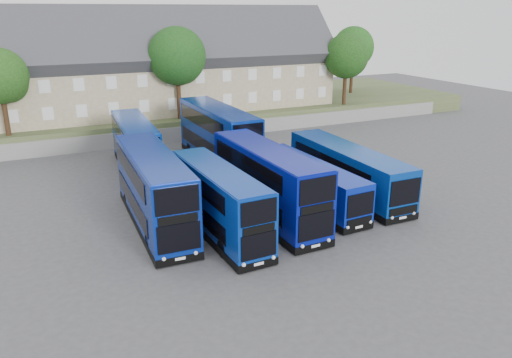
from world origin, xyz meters
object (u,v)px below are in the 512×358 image
object	(u,v)px
dd_front_left	(154,191)
tree_far	(354,49)
dd_front_mid	(219,203)
coach_east_a	(310,184)
tree_east	(347,58)
tree_west	(2,78)
tree_mid	(178,58)

from	to	relation	value
dd_front_left	tree_far	world-z (taller)	tree_far
dd_front_mid	tree_far	distance (m)	43.97
coach_east_a	tree_east	size ratio (longest dim) A/B	1.33
coach_east_a	dd_front_left	bearing A→B (deg)	171.81
dd_front_mid	tree_west	world-z (taller)	tree_west
dd_front_mid	coach_east_a	bearing A→B (deg)	12.47
tree_west	tree_east	world-z (taller)	tree_east
coach_east_a	tree_mid	size ratio (longest dim) A/B	1.18
tree_west	tree_mid	xyz separation A→B (m)	(16.00, 0.50, 1.02)
dd_front_mid	tree_west	bearing A→B (deg)	112.88
tree_mid	tree_west	bearing A→B (deg)	-178.21
tree_mid	coach_east_a	bearing A→B (deg)	-84.52
tree_west	tree_mid	distance (m)	16.04
dd_front_left	tree_west	size ratio (longest dim) A/B	1.50
dd_front_left	dd_front_mid	bearing A→B (deg)	-41.29
dd_front_left	tree_far	xyz separation A→B (m)	(34.24, 27.56, 5.51)
dd_front_mid	coach_east_a	world-z (taller)	dd_front_mid
tree_mid	tree_east	bearing A→B (deg)	-1.43
dd_front_mid	tree_west	distance (m)	26.34
tree_mid	tree_far	world-z (taller)	tree_mid
dd_front_left	tree_east	world-z (taller)	tree_east
tree_far	coach_east_a	bearing A→B (deg)	-129.86
dd_front_mid	tree_far	xyz separation A→B (m)	(31.17, 30.47, 5.77)
tree_east	tree_far	distance (m)	9.23
dd_front_left	dd_front_mid	size ratio (longest dim) A/B	1.13
coach_east_a	tree_far	world-z (taller)	tree_far
tree_west	tree_mid	size ratio (longest dim) A/B	0.83
coach_east_a	tree_east	world-z (taller)	tree_east
dd_front_mid	tree_far	size ratio (longest dim) A/B	1.17
dd_front_left	dd_front_mid	world-z (taller)	dd_front_left
coach_east_a	tree_west	world-z (taller)	tree_west
tree_east	tree_far	world-z (taller)	tree_far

